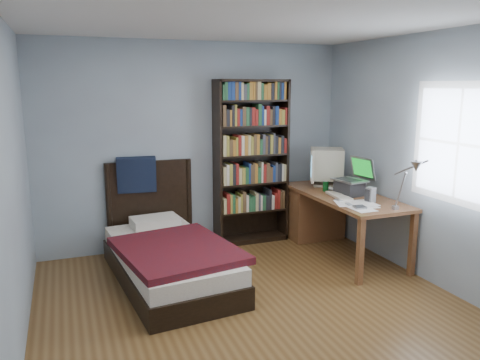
{
  "coord_description": "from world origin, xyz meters",
  "views": [
    {
      "loc": [
        -1.52,
        -3.43,
        1.98
      ],
      "look_at": [
        0.09,
        0.8,
        1.06
      ],
      "focal_mm": 35.0,
      "sensor_mm": 36.0,
      "label": 1
    }
  ],
  "objects_px": {
    "crt_monitor": "(325,165)",
    "keyboard": "(339,196)",
    "desk": "(321,210)",
    "bed": "(167,254)",
    "desk_lamp": "(413,171)",
    "soda_can": "(326,186)",
    "bookshelf": "(251,162)",
    "speaker": "(371,195)",
    "laptop": "(351,185)"
  },
  "relations": [
    {
      "from": "keyboard",
      "to": "crt_monitor",
      "type": "bearing_deg",
      "value": 82.07
    },
    {
      "from": "crt_monitor",
      "to": "speaker",
      "type": "distance_m",
      "value": 0.94
    },
    {
      "from": "desk",
      "to": "keyboard",
      "type": "distance_m",
      "value": 0.68
    },
    {
      "from": "desk",
      "to": "crt_monitor",
      "type": "bearing_deg",
      "value": 13.98
    },
    {
      "from": "laptop",
      "to": "soda_can",
      "type": "bearing_deg",
      "value": 123.28
    },
    {
      "from": "crt_monitor",
      "to": "laptop",
      "type": "height_order",
      "value": "crt_monitor"
    },
    {
      "from": "crt_monitor",
      "to": "keyboard",
      "type": "distance_m",
      "value": 0.67
    },
    {
      "from": "speaker",
      "to": "bookshelf",
      "type": "relative_size",
      "value": 0.08
    },
    {
      "from": "keyboard",
      "to": "soda_can",
      "type": "distance_m",
      "value": 0.32
    },
    {
      "from": "keyboard",
      "to": "soda_can",
      "type": "height_order",
      "value": "soda_can"
    },
    {
      "from": "soda_can",
      "to": "speaker",
      "type": "bearing_deg",
      "value": -74.71
    },
    {
      "from": "desk",
      "to": "speaker",
      "type": "xyz_separation_m",
      "value": [
        0.06,
        -0.91,
        0.39
      ]
    },
    {
      "from": "desk_lamp",
      "to": "speaker",
      "type": "xyz_separation_m",
      "value": [
        0.06,
        0.69,
        -0.38
      ]
    },
    {
      "from": "soda_can",
      "to": "bed",
      "type": "height_order",
      "value": "bed"
    },
    {
      "from": "laptop",
      "to": "bed",
      "type": "relative_size",
      "value": 0.21
    },
    {
      "from": "desk",
      "to": "laptop",
      "type": "relative_size",
      "value": 3.97
    },
    {
      "from": "soda_can",
      "to": "bed",
      "type": "distance_m",
      "value": 2.06
    },
    {
      "from": "bookshelf",
      "to": "bed",
      "type": "distance_m",
      "value": 1.69
    },
    {
      "from": "speaker",
      "to": "desk_lamp",
      "type": "bearing_deg",
      "value": -108.98
    },
    {
      "from": "keyboard",
      "to": "desk",
      "type": "bearing_deg",
      "value": 85.29
    },
    {
      "from": "laptop",
      "to": "soda_can",
      "type": "relative_size",
      "value": 3.55
    },
    {
      "from": "speaker",
      "to": "bed",
      "type": "relative_size",
      "value": 0.08
    },
    {
      "from": "desk_lamp",
      "to": "bookshelf",
      "type": "height_order",
      "value": "bookshelf"
    },
    {
      "from": "speaker",
      "to": "soda_can",
      "type": "relative_size",
      "value": 1.34
    },
    {
      "from": "laptop",
      "to": "desk_lamp",
      "type": "bearing_deg",
      "value": -92.92
    },
    {
      "from": "speaker",
      "to": "crt_monitor",
      "type": "bearing_deg",
      "value": 77.12
    },
    {
      "from": "crt_monitor",
      "to": "bookshelf",
      "type": "distance_m",
      "value": 0.93
    },
    {
      "from": "soda_can",
      "to": "bed",
      "type": "bearing_deg",
      "value": -174.81
    },
    {
      "from": "desk",
      "to": "bed",
      "type": "xyz_separation_m",
      "value": [
        -2.1,
        -0.45,
        -0.16
      ]
    },
    {
      "from": "bookshelf",
      "to": "desk_lamp",
      "type": "bearing_deg",
      "value": -66.86
    },
    {
      "from": "keyboard",
      "to": "bookshelf",
      "type": "distance_m",
      "value": 1.2
    },
    {
      "from": "crt_monitor",
      "to": "desk_lamp",
      "type": "xyz_separation_m",
      "value": [
        -0.03,
        -1.61,
        0.19
      ]
    },
    {
      "from": "crt_monitor",
      "to": "keyboard",
      "type": "height_order",
      "value": "crt_monitor"
    },
    {
      "from": "crt_monitor",
      "to": "desk_lamp",
      "type": "relative_size",
      "value": 1.0
    },
    {
      "from": "crt_monitor",
      "to": "desk_lamp",
      "type": "distance_m",
      "value": 1.62
    },
    {
      "from": "laptop",
      "to": "speaker",
      "type": "distance_m",
      "value": 0.38
    },
    {
      "from": "desk",
      "to": "desk_lamp",
      "type": "height_order",
      "value": "desk_lamp"
    },
    {
      "from": "desk",
      "to": "keyboard",
      "type": "relative_size",
      "value": 4.27
    },
    {
      "from": "laptop",
      "to": "soda_can",
      "type": "xyz_separation_m",
      "value": [
        -0.17,
        0.26,
        -0.06
      ]
    },
    {
      "from": "bookshelf",
      "to": "desk",
      "type": "bearing_deg",
      "value": -23.01
    },
    {
      "from": "keyboard",
      "to": "speaker",
      "type": "relative_size",
      "value": 2.47
    },
    {
      "from": "soda_can",
      "to": "bookshelf",
      "type": "distance_m",
      "value": 0.97
    },
    {
      "from": "desk_lamp",
      "to": "speaker",
      "type": "relative_size",
      "value": 3.5
    },
    {
      "from": "keyboard",
      "to": "bed",
      "type": "distance_m",
      "value": 2.03
    },
    {
      "from": "desk",
      "to": "desk_lamp",
      "type": "relative_size",
      "value": 3.02
    },
    {
      "from": "desk",
      "to": "soda_can",
      "type": "xyz_separation_m",
      "value": [
        -0.11,
        -0.27,
        0.37
      ]
    },
    {
      "from": "desk_lamp",
      "to": "bed",
      "type": "bearing_deg",
      "value": 151.3
    },
    {
      "from": "desk",
      "to": "desk_lamp",
      "type": "bearing_deg",
      "value": -89.85
    },
    {
      "from": "crt_monitor",
      "to": "speaker",
      "type": "relative_size",
      "value": 3.49
    },
    {
      "from": "crt_monitor",
      "to": "bookshelf",
      "type": "xyz_separation_m",
      "value": [
        -0.87,
        0.34,
        0.03
      ]
    }
  ]
}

